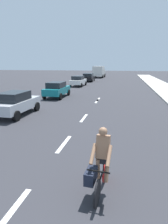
% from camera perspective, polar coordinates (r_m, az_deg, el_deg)
% --- Properties ---
extents(ground_plane, '(160.00, 160.00, 0.00)m').
position_cam_1_polar(ground_plane, '(19.38, 4.82, 4.46)').
color(ground_plane, '#2D2D33').
extents(lane_stripe_1, '(0.16, 1.80, 0.01)m').
position_cam_1_polar(lane_stripe_1, '(5.16, -21.72, -26.94)').
color(lane_stripe_1, white).
rests_on(lane_stripe_1, ground).
extents(lane_stripe_2, '(0.16, 1.80, 0.01)m').
position_cam_1_polar(lane_stripe_2, '(8.21, -6.11, -9.58)').
color(lane_stripe_2, white).
rests_on(lane_stripe_2, ground).
extents(lane_stripe_3, '(0.16, 1.80, 0.01)m').
position_cam_1_polar(lane_stripe_3, '(11.91, -0.03, -1.82)').
color(lane_stripe_3, white).
rests_on(lane_stripe_3, ground).
extents(lane_stripe_4, '(0.16, 1.80, 0.01)m').
position_cam_1_polar(lane_stripe_4, '(17.37, 3.94, 3.33)').
color(lane_stripe_4, white).
rests_on(lane_stripe_4, ground).
extents(lane_stripe_5, '(0.16, 1.80, 0.01)m').
position_cam_1_polar(lane_stripe_5, '(18.23, 4.34, 3.85)').
color(lane_stripe_5, white).
rests_on(lane_stripe_5, ground).
extents(cyclist, '(0.63, 1.71, 1.82)m').
position_cam_1_polar(cyclist, '(5.01, 4.86, -15.57)').
color(cyclist, black).
rests_on(cyclist, ground).
extents(parked_car_silver, '(1.84, 3.89, 1.57)m').
position_cam_1_polar(parked_car_silver, '(13.23, -20.07, 2.66)').
color(parked_car_silver, '#B7BABF').
rests_on(parked_car_silver, ground).
extents(parked_car_teal, '(1.86, 3.98, 1.57)m').
position_cam_1_polar(parked_car_teal, '(19.46, -8.27, 6.89)').
color(parked_car_teal, '#14727A').
rests_on(parked_car_teal, ground).
extents(parked_car_white, '(1.97, 4.10, 1.57)m').
position_cam_1_polar(parked_car_white, '(29.24, -1.77, 9.50)').
color(parked_car_white, white).
rests_on(parked_car_white, ground).
extents(parked_car_black, '(2.21, 4.62, 1.57)m').
position_cam_1_polar(parked_car_black, '(37.28, 1.31, 10.57)').
color(parked_car_black, black).
rests_on(parked_car_black, ground).
extents(delivery_truck, '(2.78, 6.29, 2.80)m').
position_cam_1_polar(delivery_truck, '(48.39, 4.59, 12.19)').
color(delivery_truck, beige).
rests_on(delivery_truck, ground).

